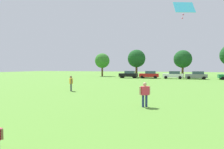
{
  "coord_description": "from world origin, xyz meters",
  "views": [
    {
      "loc": [
        6.14,
        -0.51,
        2.56
      ],
      "look_at": [
        2.74,
        9.87,
        2.14
      ],
      "focal_mm": 31.49,
      "sensor_mm": 36.0,
      "label": 1
    }
  ],
  "objects": [
    {
      "name": "tree_left",
      "position": [
        -3.42,
        48.64,
        4.71
      ],
      "size": [
        4.48,
        4.48,
        6.98
      ],
      "color": "brown",
      "rests_on": "ground"
    },
    {
      "name": "ground_plane",
      "position": [
        0.0,
        30.0,
        0.0
      ],
      "size": [
        160.0,
        160.0,
        0.0
      ],
      "primitive_type": "plane",
      "color": "#568C33"
    },
    {
      "name": "parked_car_red_1",
      "position": [
        0.37,
        44.63,
        0.86
      ],
      "size": [
        4.3,
        2.02,
        1.68
      ],
      "rotation": [
        0.0,
        0.0,
        3.14
      ],
      "color": "red",
      "rests_on": "ground"
    },
    {
      "name": "bystander_near_trees",
      "position": [
        -4.51,
        17.96,
        0.97
      ],
      "size": [
        0.57,
        0.64,
        1.64
      ],
      "rotation": [
        0.0,
        0.0,
        5.38
      ],
      "color": "#4C4C51",
      "rests_on": "ground"
    },
    {
      "name": "parked_car_black_0",
      "position": [
        -4.44,
        44.5,
        0.86
      ],
      "size": [
        4.3,
        2.02,
        1.68
      ],
      "rotation": [
        0.0,
        0.0,
        3.14
      ],
      "color": "black",
      "rests_on": "ground"
    },
    {
      "name": "parked_car_white_2",
      "position": [
        5.56,
        44.64,
        0.86
      ],
      "size": [
        4.3,
        2.02,
        1.68
      ],
      "rotation": [
        0.0,
        0.0,
        3.14
      ],
      "color": "white",
      "rests_on": "ground"
    },
    {
      "name": "adult_bystander",
      "position": [
        4.25,
        12.01,
        0.94
      ],
      "size": [
        0.64,
        0.53,
        1.59
      ],
      "rotation": [
        0.0,
        0.0,
        0.6
      ],
      "color": "navy",
      "rests_on": "ground"
    },
    {
      "name": "kite",
      "position": [
        6.58,
        13.1,
        6.37
      ],
      "size": [
        1.42,
        0.99,
        1.15
      ],
      "color": "#3FBFE5"
    },
    {
      "name": "parked_car_gray_3",
      "position": [
        10.24,
        44.52,
        0.86
      ],
      "size": [
        4.3,
        2.02,
        1.68
      ],
      "rotation": [
        0.0,
        0.0,
        3.14
      ],
      "color": "slate",
      "rests_on": "ground"
    },
    {
      "name": "tree_far_left",
      "position": [
        -13.58,
        50.93,
        4.34
      ],
      "size": [
        4.12,
        4.12,
        6.42
      ],
      "color": "brown",
      "rests_on": "ground"
    },
    {
      "name": "tree_center_left",
      "position": [
        7.62,
        49.59,
        4.48
      ],
      "size": [
        4.26,
        4.26,
        6.63
      ],
      "color": "brown",
      "rests_on": "ground"
    }
  ]
}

